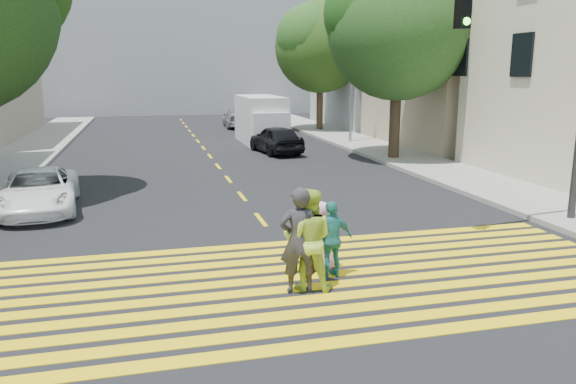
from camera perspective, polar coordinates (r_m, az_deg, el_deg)
name	(u,v)px	position (r m, az deg, el deg)	size (l,w,h in m)	color
ground	(332,308)	(9.78, 4.44, -11.70)	(120.00, 120.00, 0.00)	black
sidewalk_left	(32,150)	(31.20, -24.56, 3.95)	(3.00, 40.00, 0.15)	gray
sidewalk_right	(402,157)	(26.37, 11.55, 3.48)	(3.00, 60.00, 0.15)	gray
crosswalk	(310,281)	(10.90, 2.27, -9.06)	(13.40, 5.30, 0.01)	yellow
lane_line	(200,144)	(31.34, -8.88, 4.80)	(0.12, 34.40, 0.01)	yellow
building_right_tan	(485,51)	(32.80, 19.36, 13.35)	(10.00, 10.00, 10.00)	tan
building_right_grey	(397,56)	(42.44, 10.97, 13.39)	(10.00, 10.00, 10.00)	gray
backdrop_block	(172,49)	(56.56, -11.70, 14.02)	(30.00, 8.00, 12.00)	gray
tree_right_near	(401,21)	(25.69, 11.38, 16.70)	(8.24, 7.97, 8.98)	#473B28
tree_right_far	(321,42)	(37.89, 3.39, 14.97)	(7.54, 7.43, 8.60)	#49301B
pedestrian_man	(299,240)	(10.10, 1.13, -4.94)	(0.71, 0.47, 1.96)	#2C2C2F
pedestrian_woman	(308,240)	(10.26, 2.07, -4.85)	(0.92, 0.72, 1.90)	#B8D83D
pedestrian_child	(322,236)	(11.35, 3.44, -4.47)	(0.69, 0.45, 1.41)	pink
pedestrian_extra	(332,239)	(10.93, 4.48, -4.83)	(0.89, 0.37, 1.52)	teal
white_sedan	(39,191)	(17.55, -23.97, 0.14)	(2.01, 4.37, 1.21)	white
dark_car_near	(276,139)	(27.55, -1.24, 5.38)	(1.63, 4.05, 1.38)	black
silver_car	(237,118)	(40.55, -5.20, 7.47)	(1.82, 4.48, 1.30)	gray
dark_car_parked	(276,122)	(37.51, -1.24, 7.15)	(1.40, 4.01, 1.32)	black
white_van	(262,121)	(31.38, -2.69, 7.19)	(2.10, 5.50, 2.59)	silver
traffic_signal	(553,67)	(15.37, 25.31, 11.38)	(4.24, 0.90, 6.24)	#28282A
street_lamp	(349,58)	(31.15, 6.22, 13.42)	(1.83, 0.55, 8.12)	gray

